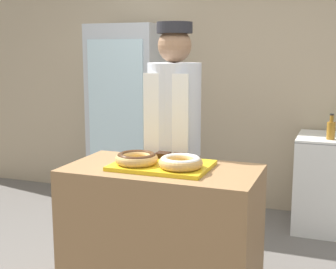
% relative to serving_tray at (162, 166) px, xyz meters
% --- Properties ---
extents(wall_back, '(8.00, 0.06, 2.70)m').
position_rel_serving_tray_xyz_m(wall_back, '(0.00, 2.13, 0.44)').
color(wall_back, tan).
rests_on(wall_back, ground_plane).
extents(display_counter, '(1.13, 0.60, 0.90)m').
position_rel_serving_tray_xyz_m(display_counter, '(0.00, 0.00, -0.46)').
color(display_counter, '#997047').
rests_on(display_counter, ground_plane).
extents(serving_tray, '(0.56, 0.40, 0.02)m').
position_rel_serving_tray_xyz_m(serving_tray, '(0.00, 0.00, 0.00)').
color(serving_tray, yellow).
rests_on(serving_tray, display_counter).
extents(donut_chocolate_glaze, '(0.25, 0.25, 0.06)m').
position_rel_serving_tray_xyz_m(donut_chocolate_glaze, '(-0.14, -0.06, 0.05)').
color(donut_chocolate_glaze, tan).
rests_on(donut_chocolate_glaze, serving_tray).
extents(donut_light_glaze, '(0.25, 0.25, 0.06)m').
position_rel_serving_tray_xyz_m(donut_light_glaze, '(0.14, -0.06, 0.05)').
color(donut_light_glaze, tan).
rests_on(donut_light_glaze, serving_tray).
extents(brownie_back_left, '(0.08, 0.08, 0.03)m').
position_rel_serving_tray_xyz_m(brownie_back_left, '(-0.05, 0.15, 0.03)').
color(brownie_back_left, black).
rests_on(brownie_back_left, serving_tray).
extents(brownie_back_right, '(0.08, 0.08, 0.03)m').
position_rel_serving_tray_xyz_m(brownie_back_right, '(0.05, 0.15, 0.03)').
color(brownie_back_right, black).
rests_on(brownie_back_right, serving_tray).
extents(baker_person, '(0.37, 0.37, 1.76)m').
position_rel_serving_tray_xyz_m(baker_person, '(-0.12, 0.54, 0.03)').
color(baker_person, '#4C4C51').
rests_on(baker_person, ground_plane).
extents(beverage_fridge, '(0.69, 0.64, 1.82)m').
position_rel_serving_tray_xyz_m(beverage_fridge, '(-1.03, 1.75, 0.00)').
color(beverage_fridge, '#ADB2B7').
rests_on(beverage_fridge, ground_plane).
extents(bottle_amber, '(0.07, 0.07, 0.22)m').
position_rel_serving_tray_xyz_m(bottle_amber, '(0.89, 1.60, 0.01)').
color(bottle_amber, '#99661E').
rests_on(bottle_amber, chest_freezer).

